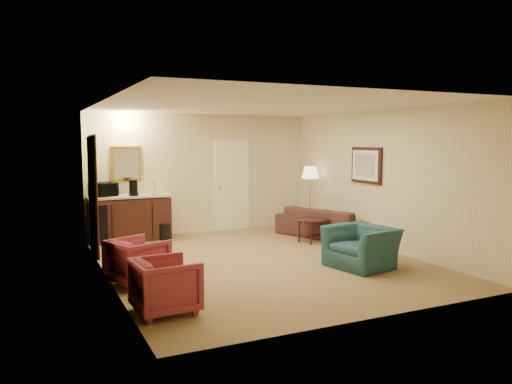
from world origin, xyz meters
TOP-DOWN VIEW (x-y plane):
  - ground at (0.00, 0.00)m, footprint 6.00×6.00m
  - room_walls at (-0.10, 0.77)m, footprint 5.02×6.01m
  - wetbar_cabinet at (-1.65, 2.72)m, footprint 1.64×0.58m
  - sofa at (2.15, 1.30)m, footprint 1.39×2.20m
  - teal_armchair at (1.31, -1.04)m, footprint 0.84×1.11m
  - rose_chair_near at (-2.15, -0.47)m, footprint 0.88×0.90m
  - rose_chair_far at (-2.10, -1.81)m, footprint 0.71×0.75m
  - coffee_table at (1.68, 1.00)m, footprint 0.93×0.74m
  - floor_lamp at (2.20, 2.04)m, footprint 0.40×0.40m
  - waste_bin at (-1.00, 2.51)m, footprint 0.28×0.28m
  - microwave at (-2.15, 2.75)m, footprint 0.56×0.41m
  - coffee_maker at (-1.58, 2.62)m, footprint 0.21×0.21m

SIDE VIEW (x-z plane):
  - ground at x=0.00m, z-range 0.00..0.00m
  - waste_bin at x=-1.00m, z-range 0.00..0.33m
  - coffee_table at x=1.68m, z-range 0.00..0.47m
  - rose_chair_far at x=-2.10m, z-range 0.00..0.73m
  - rose_chair_near at x=-2.15m, z-range 0.00..0.73m
  - sofa at x=2.15m, z-range 0.00..0.83m
  - teal_armchair at x=1.31m, z-range 0.00..0.88m
  - wetbar_cabinet at x=-1.65m, z-range 0.00..0.92m
  - floor_lamp at x=2.20m, z-range 0.00..1.46m
  - coffee_maker at x=-1.58m, z-range 0.92..1.24m
  - microwave at x=-2.15m, z-range 0.92..1.26m
  - room_walls at x=-0.10m, z-range 0.41..3.02m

